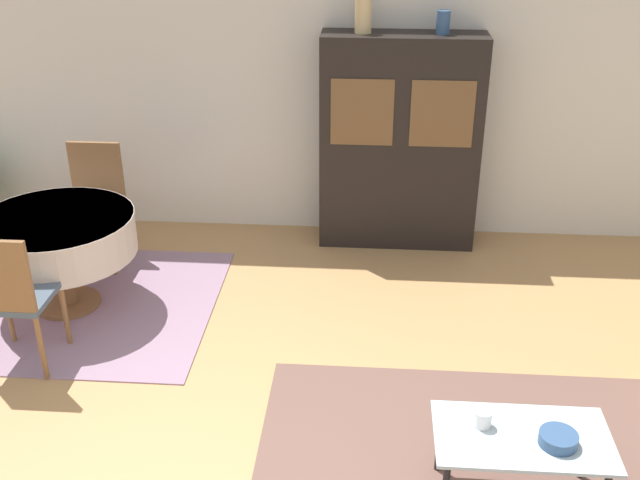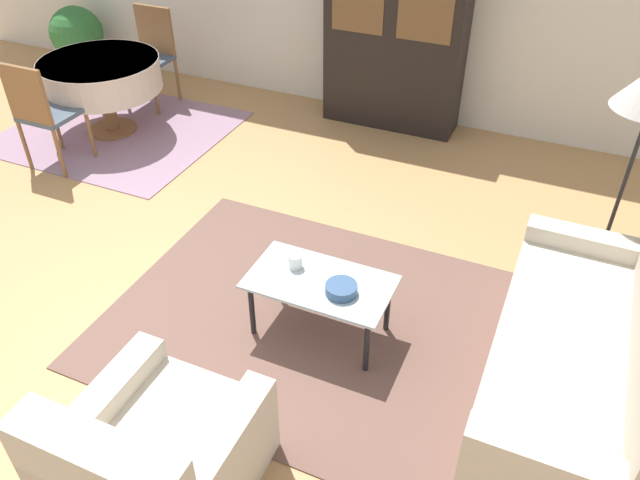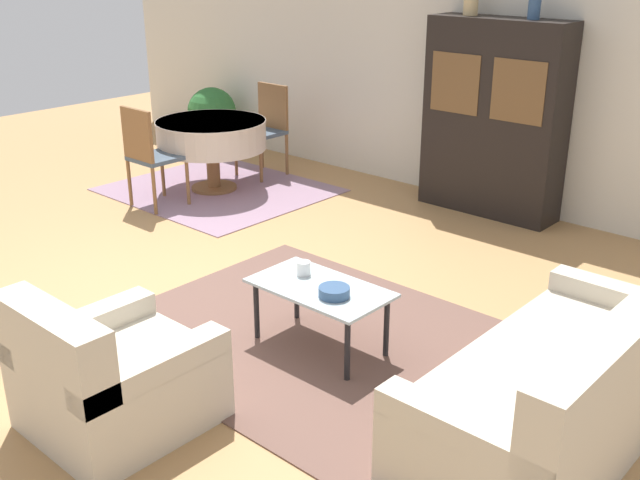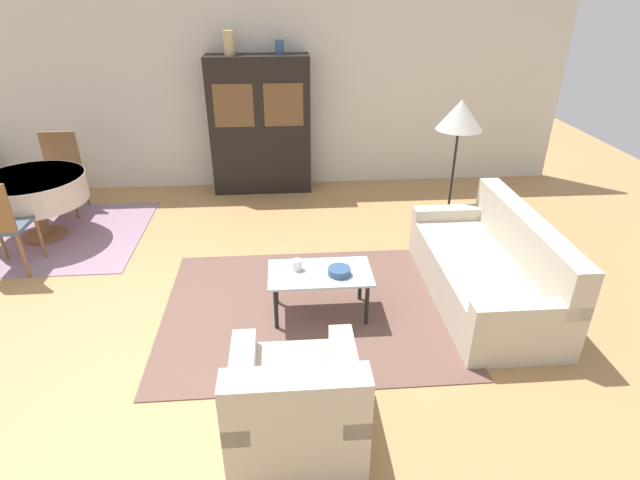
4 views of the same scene
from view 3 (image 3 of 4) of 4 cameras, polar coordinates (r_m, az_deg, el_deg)
The scene contains 15 objects.
ground_plane at distance 5.62m, azimuth -12.02°, elevation -4.63°, with size 14.00×14.00×0.00m, color tan.
wall_back at distance 7.81m, azimuth 9.52°, elevation 13.28°, with size 10.00×0.06×2.70m.
area_rug at distance 5.01m, azimuth -0.27°, elevation -7.48°, with size 2.63×2.09×0.01m.
dining_rug at distance 8.06m, azimuth -7.73°, elevation 3.80°, with size 2.12×1.86×0.01m.
couch at distance 4.15m, azimuth 18.15°, elevation -10.75°, with size 0.89×1.93×0.83m.
armchair at distance 4.18m, azimuth -15.68°, elevation -10.13°, with size 0.83×0.89×0.81m.
coffee_table at distance 4.74m, azimuth 0.00°, elevation -4.10°, with size 0.90×0.50×0.43m.
display_cabinet at distance 7.30m, azimuth 13.11°, elevation 9.00°, with size 1.34×0.41×1.83m.
dining_table at distance 7.94m, azimuth -8.27°, elevation 7.92°, with size 1.14×1.14×0.74m.
dining_chair_near at distance 7.47m, azimuth -12.93°, elevation 6.61°, with size 0.44×0.44×1.00m.
dining_chair_far at distance 8.46m, azimuth -4.12°, elevation 8.80°, with size 0.44×0.44×1.00m.
cup at distance 4.86m, azimuth -1.26°, elevation -2.17°, with size 0.09×0.09×0.09m.
bowl at distance 4.57m, azimuth 1.09°, elevation -3.97°, with size 0.19×0.19×0.06m.
vase_short at distance 7.03m, azimuth 16.01°, elevation 16.59°, with size 0.11×0.11×0.18m.
potted_plant at distance 9.67m, azimuth -8.23°, elevation 9.48°, with size 0.61×0.61×0.78m.
Camera 3 is at (4.16, -2.89, 2.44)m, focal length 42.00 mm.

